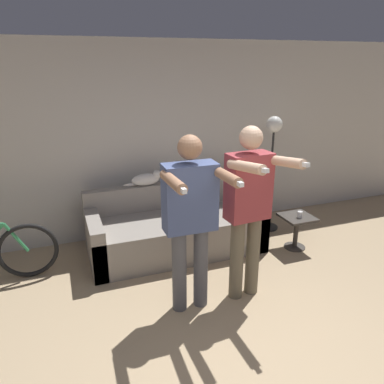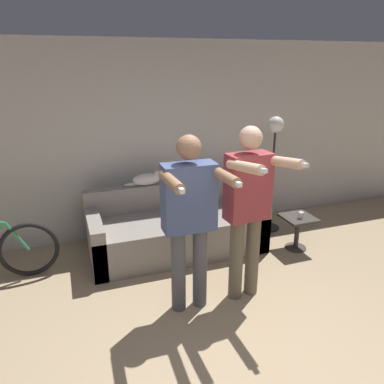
{
  "view_description": "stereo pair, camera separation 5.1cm",
  "coord_description": "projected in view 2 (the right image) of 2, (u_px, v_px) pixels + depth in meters",
  "views": [
    {
      "loc": [
        -1.26,
        -2.0,
        2.34
      ],
      "look_at": [
        0.06,
        1.55,
        1.0
      ],
      "focal_mm": 35.0,
      "sensor_mm": 36.0,
      "label": 1
    },
    {
      "loc": [
        -1.21,
        -2.02,
        2.34
      ],
      "look_at": [
        0.06,
        1.55,
        1.0
      ],
      "focal_mm": 35.0,
      "sensor_mm": 36.0,
      "label": 2
    }
  ],
  "objects": [
    {
      "name": "person_left",
      "position": [
        190.0,
        213.0,
        3.41
      ],
      "size": [
        0.56,
        0.68,
        1.74
      ],
      "rotation": [
        0.0,
        0.0,
        -0.02
      ],
      "color": "#56565B",
      "rests_on": "ground_plane"
    },
    {
      "name": "couch",
      "position": [
        176.0,
        230.0,
        4.79
      ],
      "size": [
        2.18,
        0.92,
        0.8
      ],
      "color": "gray",
      "rests_on": "ground_plane"
    },
    {
      "name": "cat",
      "position": [
        148.0,
        179.0,
        4.82
      ],
      "size": [
        0.5,
        0.13,
        0.19
      ],
      "color": "silver",
      "rests_on": "couch"
    },
    {
      "name": "cup",
      "position": [
        301.0,
        215.0,
        4.72
      ],
      "size": [
        0.06,
        0.06,
        0.08
      ],
      "color": "white",
      "rests_on": "side_table"
    },
    {
      "name": "ground_plane",
      "position": [
        251.0,
        373.0,
        2.95
      ],
      "size": [
        16.0,
        16.0,
        0.0
      ],
      "primitive_type": "plane",
      "color": "tan"
    },
    {
      "name": "wall_back",
      "position": [
        156.0,
        141.0,
        5.06
      ],
      "size": [
        10.0,
        0.05,
        2.6
      ],
      "color": "beige",
      "rests_on": "ground_plane"
    },
    {
      "name": "person_right",
      "position": [
        248.0,
        203.0,
        3.6
      ],
      "size": [
        0.53,
        0.7,
        1.78
      ],
      "rotation": [
        0.0,
        0.0,
        0.08
      ],
      "color": "#6B604C",
      "rests_on": "ground_plane"
    },
    {
      "name": "floor_lamp",
      "position": [
        274.0,
        146.0,
        5.1
      ],
      "size": [
        0.31,
        0.31,
        1.63
      ],
      "color": "black",
      "rests_on": "ground_plane"
    },
    {
      "name": "side_table",
      "position": [
        298.0,
        226.0,
        4.81
      ],
      "size": [
        0.39,
        0.39,
        0.45
      ],
      "color": "#38332D",
      "rests_on": "ground_plane"
    }
  ]
}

